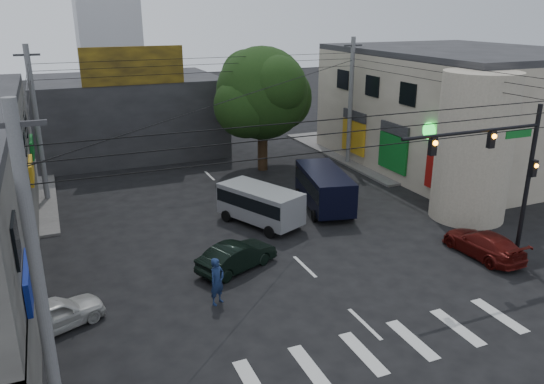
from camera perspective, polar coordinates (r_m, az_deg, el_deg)
ground at (r=22.62m, az=5.81°, el=-10.12°), size 160.00×160.00×0.00m
sidewalk_far_right at (r=46.13m, az=14.92°, el=4.71°), size 16.00×16.00×0.15m
building_right at (r=41.60m, az=19.56°, el=8.28°), size 14.00×18.00×8.00m
corner_column at (r=30.47m, az=20.89°, el=4.52°), size 4.00×4.00×8.00m
building_far at (r=44.32m, az=-15.25°, el=7.99°), size 14.00×10.00×6.00m
billboard at (r=38.92m, az=-14.73°, el=13.00°), size 7.00×0.30×2.60m
street_tree at (r=37.28m, az=-1.05°, el=10.53°), size 6.40×6.40×8.70m
traffic_gantry at (r=24.67m, az=23.58°, el=2.98°), size 7.10×0.35×7.20m
utility_pole_near_left at (r=14.25m, az=-23.77°, el=-9.33°), size 0.32×0.32×9.20m
utility_pole_far_left at (r=33.84m, az=-23.95°, el=6.53°), size 0.32×0.32×9.20m
utility_pole_far_right at (r=39.41m, az=8.44°, el=9.51°), size 0.32×0.32×9.20m
dark_sedan at (r=23.70m, az=-3.80°, el=-6.91°), size 4.14×4.80×1.26m
white_compact at (r=21.06m, az=-22.39°, el=-12.07°), size 3.92×4.56×1.21m
maroon_sedan at (r=26.78m, az=21.77°, el=-5.20°), size 1.96×4.30×1.22m
silver_minivan at (r=28.33m, az=-1.27°, el=-1.56°), size 6.22×5.54×2.04m
navy_van at (r=30.73m, az=5.62°, el=0.22°), size 6.49×4.48×2.24m
traffic_officer at (r=21.02m, az=-5.92°, el=-9.53°), size 1.11×1.08×1.94m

